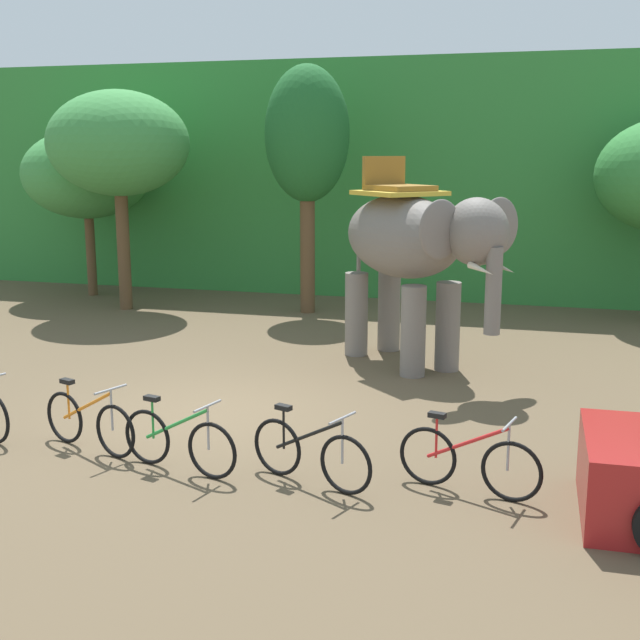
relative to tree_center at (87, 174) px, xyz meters
name	(u,v)px	position (x,y,z in m)	size (l,w,h in m)	color
ground_plane	(213,412)	(7.25, -8.76, -3.26)	(80.00, 80.00, 0.00)	brown
foliage_hedge	(387,177)	(7.25, 4.58, -0.14)	(36.00, 6.00, 6.24)	#338438
tree_center	(87,174)	(0.00, 0.00, 0.00)	(3.37, 3.37, 4.45)	brown
tree_center_right	(119,144)	(1.89, -1.60, 0.77)	(3.40, 3.40, 5.32)	brown
tree_left	(307,137)	(6.38, -0.78, 0.93)	(2.00, 2.00, 5.86)	brown
elephant	(413,246)	(9.67, -5.24, -1.06)	(3.73, 3.63, 3.78)	slate
bike_orange	(89,422)	(6.32, -10.70, -2.87)	(1.63, 0.70, 0.92)	black
bike_green	(179,441)	(7.77, -11.06, -2.87)	(1.68, 0.58, 0.92)	black
bike_black	(310,453)	(9.44, -11.02, -2.87)	(1.62, 0.72, 0.92)	black
bike_red	(468,461)	(11.26, -10.77, -2.87)	(1.68, 0.58, 0.92)	black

